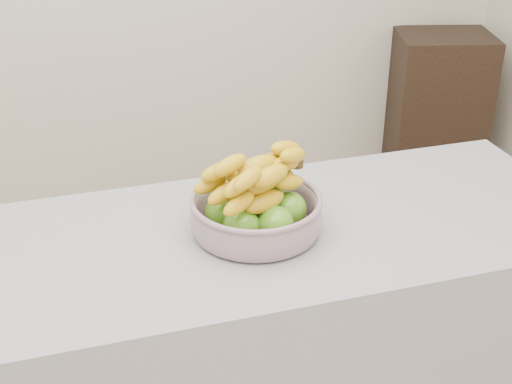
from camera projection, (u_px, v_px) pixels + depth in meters
cabinet at (437, 114)px, 3.59m from camera, size 0.53×0.46×0.81m
fruit_bowl at (256, 208)px, 1.60m from camera, size 0.30×0.30×0.18m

